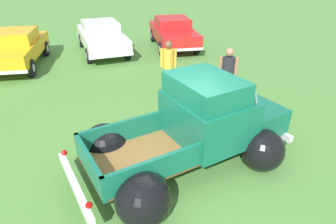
% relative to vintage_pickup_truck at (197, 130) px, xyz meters
% --- Properties ---
extents(ground_plane, '(80.00, 80.00, 0.00)m').
position_rel_vintage_pickup_truck_xyz_m(ground_plane, '(-0.38, -0.06, -0.76)').
color(ground_plane, '#548C3D').
extents(vintage_pickup_truck, '(4.86, 3.33, 1.96)m').
position_rel_vintage_pickup_truck_xyz_m(vintage_pickup_truck, '(0.00, 0.00, 0.00)').
color(vintage_pickup_truck, black).
rests_on(vintage_pickup_truck, ground).
extents(show_car_0, '(2.73, 4.61, 1.43)m').
position_rel_vintage_pickup_truck_xyz_m(show_car_0, '(-4.05, 8.55, 0.03)').
color(show_car_0, black).
rests_on(show_car_0, ground).
extents(show_car_1, '(1.90, 4.48, 1.43)m').
position_rel_vintage_pickup_truck_xyz_m(show_car_1, '(-0.39, 9.26, 0.03)').
color(show_car_1, black).
rests_on(show_car_1, ground).
extents(show_car_2, '(2.57, 4.55, 1.43)m').
position_rel_vintage_pickup_truck_xyz_m(show_car_2, '(3.11, 8.94, 0.02)').
color(show_car_2, black).
rests_on(show_car_2, ground).
extents(spectator_0, '(0.48, 0.48, 1.81)m').
position_rel_vintage_pickup_truck_xyz_m(spectator_0, '(1.99, 2.06, 0.29)').
color(spectator_0, gray).
rests_on(spectator_0, ground).
extents(spectator_1, '(0.51, 0.46, 1.74)m').
position_rel_vintage_pickup_truck_xyz_m(spectator_1, '(0.79, 3.65, 0.24)').
color(spectator_1, navy).
rests_on(spectator_1, ground).
extents(lane_cone_0, '(0.36, 0.36, 0.63)m').
position_rel_vintage_pickup_truck_xyz_m(lane_cone_0, '(1.24, 2.00, -0.45)').
color(lane_cone_0, black).
rests_on(lane_cone_0, ground).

